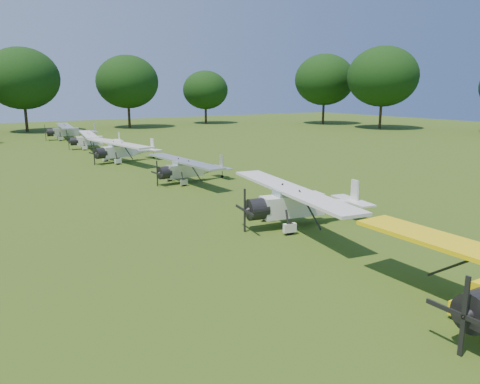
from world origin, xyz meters
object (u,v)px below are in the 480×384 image
at_px(aircraft_7, 70,130).
at_px(aircraft_4, 190,168).
at_px(aircraft_3, 301,201).
at_px(aircraft_6, 94,139).
at_px(aircraft_5, 124,149).

bearing_deg(aircraft_7, aircraft_4, -81.67).
height_order(aircraft_4, aircraft_7, aircraft_7).
distance_m(aircraft_3, aircraft_4, 12.80).
bearing_deg(aircraft_7, aircraft_6, -82.59).
distance_m(aircraft_5, aircraft_7, 22.68).
xyz_separation_m(aircraft_5, aircraft_7, (0.36, 22.68, 0.05)).
bearing_deg(aircraft_5, aircraft_4, -95.15).
xyz_separation_m(aircraft_3, aircraft_5, (-0.56, 24.75, -0.05)).
relative_size(aircraft_3, aircraft_6, 1.13).
bearing_deg(aircraft_4, aircraft_3, -94.92).
xyz_separation_m(aircraft_3, aircraft_6, (-0.23, 35.93, -0.14)).
relative_size(aircraft_4, aircraft_7, 0.86).
relative_size(aircraft_3, aircraft_5, 1.04).
xyz_separation_m(aircraft_4, aircraft_7, (-0.47, 34.63, 0.17)).
bearing_deg(aircraft_3, aircraft_4, 98.43).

